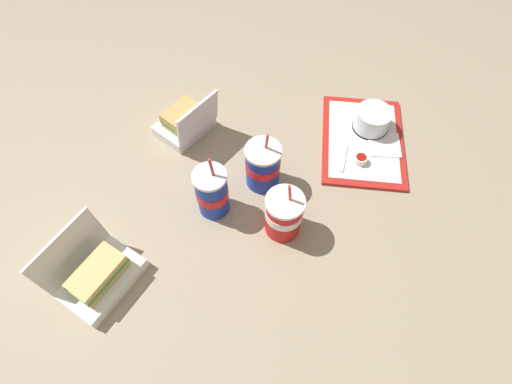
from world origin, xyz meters
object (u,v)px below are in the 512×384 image
Objects in this scene: clamshell_sandwich_left at (98,275)px; ketchup_cup at (361,159)px; food_tray at (363,140)px; soda_cup_front at (263,166)px; plastic_fork at (344,158)px; soda_cup_right at (284,214)px; soda_cup_center at (212,192)px; cake_container at (372,120)px; clamshell_sandwich_right at (185,122)px.

ketchup_cup is at bearing -44.76° from clamshell_sandwich_left.
food_tray is 1.94× the size of soda_cup_front.
plastic_fork is 0.53× the size of soda_cup_right.
soda_cup_center is (-0.13, 0.11, 0.00)m from soda_cup_front.
cake_container is 0.48m from soda_cup_right.
clamshell_sandwich_left is 0.55m from clamshell_sandwich_right.
soda_cup_front reaches higher than ketchup_cup.
clamshell_sandwich_left is (-0.74, 0.59, -0.00)m from cake_container.
soda_cup_center is (-0.25, -0.19, 0.04)m from clamshell_sandwich_right.
clamshell_sandwich_right is at bearing 57.71° from soda_cup_right.
ketchup_cup is at bearing -60.91° from soda_cup_front.
ketchup_cup is 0.19× the size of clamshell_sandwich_right.
clamshell_sandwich_right is at bearing 102.85° from food_tray.
cake_container is 0.55× the size of soda_cup_front.
food_tray is 0.58m from clamshell_sandwich_right.
soda_cup_center is at bearing -142.28° from clamshell_sandwich_right.
plastic_fork reaches higher than food_tray.
ketchup_cup is at bearing 177.17° from cake_container.
clamshell_sandwich_right is at bearing 68.76° from soda_cup_front.
soda_cup_front is 0.95× the size of soda_cup_center.
soda_cup_center reaches higher than clamshell_sandwich_right.
soda_cup_center is at bearing 138.39° from cake_container.
ketchup_cup is at bearing -53.19° from soda_cup_center.
clamshell_sandwich_left is (-0.58, 0.58, 0.02)m from ketchup_cup.
soda_cup_center reaches higher than soda_cup_front.
food_tray is 0.07m from cake_container.
clamshell_sandwich_right is 1.01× the size of soda_cup_front.
soda_cup_right is at bearing 157.87° from cake_container.
plastic_fork is at bearing 154.46° from food_tray.
soda_cup_right is (-0.29, 0.12, 0.06)m from plastic_fork.
clamshell_sandwich_right is (-0.19, 0.58, -0.00)m from cake_container.
clamshell_sandwich_left is 0.51m from soda_cup_right.
cake_container is 0.15m from ketchup_cup.
soda_cup_center reaches higher than soda_cup_right.
clamshell_sandwich_left is 1.10× the size of clamshell_sandwich_right.
soda_cup_right reaches higher than ketchup_cup.
clamshell_sandwich_left is 0.53m from soda_cup_front.
plastic_fork is 0.27m from soda_cup_front.
soda_cup_center reaches higher than food_tray.
cake_container is 0.41m from soda_cup_front.
food_tray is at bearing -23.54° from soda_cup_right.
food_tray is 3.76× the size of plastic_fork.
soda_cup_front is at bearing -35.36° from clamshell_sandwich_left.
clamshell_sandwich_left reaches higher than food_tray.
cake_container is at bearing -38.57° from clamshell_sandwich_left.
clamshell_sandwich_left is 1.11× the size of soda_cup_front.
ketchup_cup is (-0.15, 0.01, -0.02)m from cake_container.
soda_cup_front is at bearing 119.09° from ketchup_cup.
food_tray is 10.34× the size of ketchup_cup.
clamshell_sandwich_right is 0.96× the size of soda_cup_center.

